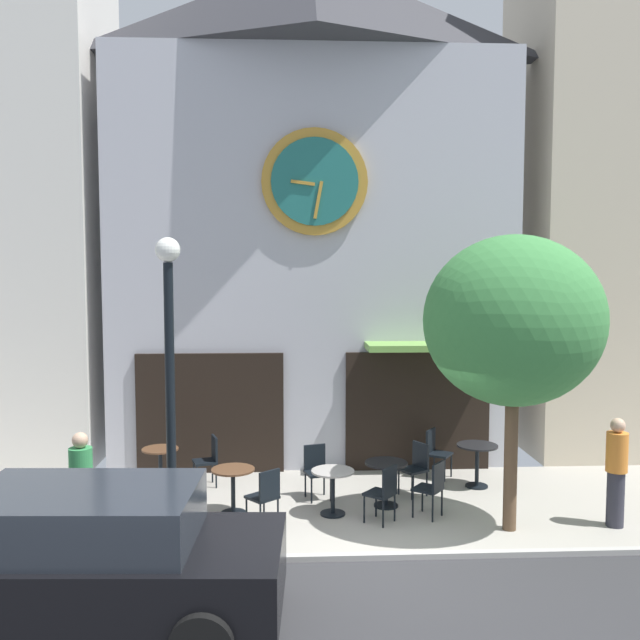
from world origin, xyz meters
name	(u,v)px	position (x,y,z in m)	size (l,w,h in m)	color
ground_plane	(398,596)	(0.00, -0.99, -0.02)	(25.03, 10.29, 0.13)	#9E998E
clock_building	(313,204)	(-0.79, 5.18, 5.20)	(7.99, 3.35, 10.08)	#B2B2BC
street_lamp	(170,385)	(-3.03, 1.07, 2.22)	(0.36, 0.36, 4.37)	black
street_tree	(514,321)	(2.01, 0.97, 3.15)	(2.66, 2.40, 4.42)	brown
cafe_table_center_left	(160,462)	(-3.57, 3.12, 0.50)	(0.64, 0.64, 0.74)	black
cafe_table_rightmost	(233,482)	(-2.19, 1.83, 0.52)	(0.69, 0.69, 0.74)	black
cafe_table_center_right	(333,484)	(-0.60, 1.72, 0.50)	(0.69, 0.69, 0.72)	black
cafe_table_near_curb	(386,475)	(0.30, 2.05, 0.52)	(0.70, 0.70, 0.74)	black
cafe_table_leftmost	(477,457)	(2.07, 2.97, 0.55)	(0.73, 0.73, 0.77)	black
cafe_chair_right_end	(416,465)	(0.91, 2.61, 0.53)	(0.55, 0.55, 0.90)	black
cafe_chair_near_lamp	(384,490)	(0.16, 1.31, 0.53)	(0.56, 0.56, 0.90)	black
cafe_chair_mid_row	(209,457)	(-2.73, 3.27, 0.53)	(0.50, 0.50, 0.90)	black
cafe_chair_curbside	(432,485)	(0.95, 1.51, 0.53)	(0.56, 0.56, 0.90)	black
cafe_chair_corner	(316,467)	(-0.83, 2.55, 0.53)	(0.50, 0.50, 0.90)	black
cafe_chair_left_end	(266,493)	(-1.66, 1.24, 0.53)	(0.56, 0.56, 0.90)	black
cafe_chair_near_tree	(435,449)	(1.45, 3.57, 0.53)	(0.56, 0.56, 0.90)	black
pedestrian_orange	(616,471)	(3.66, 1.02, 0.86)	(0.38, 0.38, 1.67)	#2D2D38
pedestrian_green	(81,489)	(-4.19, 0.53, 0.86)	(0.45, 0.45, 1.67)	#2D2D38
parked_car_black	(85,560)	(-3.54, -1.57, 0.76)	(4.38, 2.19, 1.55)	black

